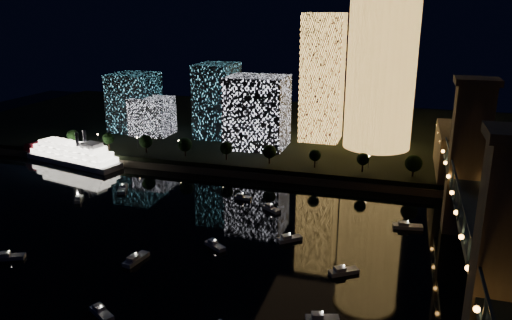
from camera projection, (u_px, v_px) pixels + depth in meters
The scene contains 11 objects.
ground at pixel (220, 275), 136.19m from camera, with size 520.00×520.00×0.00m, color black.
far_bank at pixel (320, 133), 282.08m from camera, with size 420.00×160.00×5.00m, color black.
seawall at pixel (288, 177), 210.89m from camera, with size 420.00×6.00×3.00m, color #6B5E4C.
tower_cylindrical at pixel (382, 65), 233.64m from camera, with size 34.00×34.00×79.35m.
tower_rectangular at pixel (322, 78), 250.16m from camera, with size 19.86×19.86×63.19m, color #FCB550.
midrise_blocks at pixel (200, 106), 258.33m from camera, with size 100.37×39.36×38.02m.
truss_bridge at pixel (483, 247), 116.94m from camera, with size 13.00×266.00×50.00m.
riverboat at pixel (70, 154), 235.50m from camera, with size 57.04×23.82×16.87m.
motorboats at pixel (213, 244), 152.94m from camera, with size 127.15×87.06×2.78m.
esplanade_trees at pixel (231, 148), 221.44m from camera, with size 166.27×6.95×8.97m.
street_lamps at pixel (223, 147), 229.09m from camera, with size 132.70×0.70×5.65m.
Camera 1 is at (44.48, -113.15, 69.73)m, focal length 35.00 mm.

